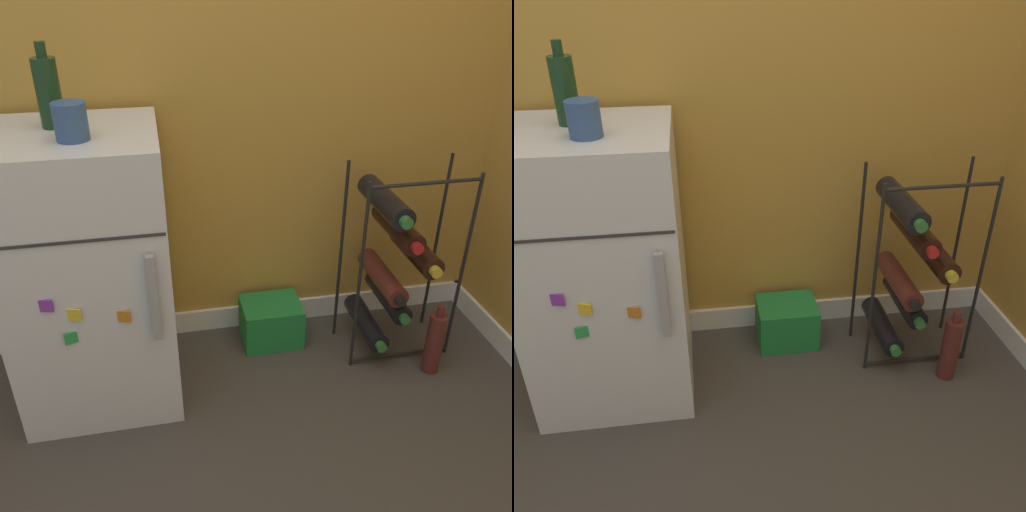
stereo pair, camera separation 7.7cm
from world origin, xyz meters
TOP-DOWN VIEW (x-y plane):
  - ground_plane at (0.00, 0.00)m, footprint 14.00×14.00m
  - mini_fridge at (-0.50, 0.32)m, footprint 0.48×0.48m
  - wine_rack at (0.51, 0.34)m, footprint 0.39×0.32m
  - soda_box at (0.11, 0.45)m, footprint 0.22×0.18m
  - fridge_top_cup at (-0.47, 0.24)m, footprint 0.09×0.09m
  - fridge_top_bottle at (-0.53, 0.37)m, footprint 0.06×0.06m
  - loose_bottle_floor at (0.63, 0.17)m, footprint 0.06×0.06m

SIDE VIEW (x-z plane):
  - ground_plane at x=0.00m, z-range 0.00..0.00m
  - soda_box at x=0.11m, z-range 0.00..0.16m
  - loose_bottle_floor at x=0.63m, z-range -0.02..0.26m
  - wine_rack at x=0.51m, z-range 0.01..0.73m
  - mini_fridge at x=-0.50m, z-range 0.00..0.90m
  - fridge_top_cup at x=-0.47m, z-range 0.90..0.99m
  - fridge_top_bottle at x=-0.53m, z-range 0.88..1.10m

